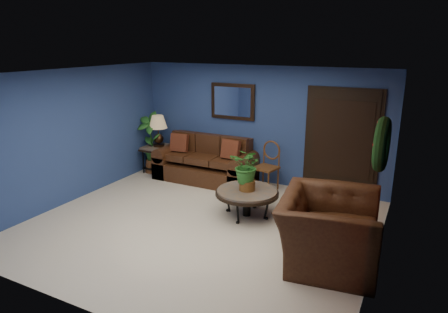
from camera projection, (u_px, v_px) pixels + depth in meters
The scene contains 18 objects.
floor at pixel (200, 225), 6.69m from camera, with size 5.50×5.50×0.00m, color beige.
wall_back at pixel (259, 125), 8.48m from camera, with size 5.50×0.04×2.50m, color navy.
wall_left at pixel (74, 136), 7.55m from camera, with size 0.04×5.00×2.50m, color navy.
wall_right_brick at pixel (383, 180), 5.14m from camera, with size 0.04×5.00×2.50m, color maroon.
ceiling at pixel (197, 73), 6.00m from camera, with size 5.50×5.00×0.02m, color silver.
crown_molding at pixel (391, 87), 4.83m from camera, with size 0.03×5.00×0.14m, color white.
wall_mirror at pixel (233, 102), 8.58m from camera, with size 1.02×0.06×0.77m, color #402716.
closet_door at pixel (341, 144), 7.74m from camera, with size 1.44×0.06×2.18m, color black.
wreath at pixel (382, 144), 5.08m from camera, with size 0.72×0.72×0.16m, color black.
sofa at pixel (207, 165), 8.84m from camera, with size 2.20×0.95×0.99m.
coffee_table at pixel (247, 193), 6.96m from camera, with size 1.11×1.11×0.48m.
end_table at pixel (159, 152), 9.32m from camera, with size 0.68×0.68×0.62m.
table_lamp at pixel (158, 127), 9.15m from camera, with size 0.42×0.42×0.70m.
side_chair at pixel (268, 163), 8.18m from camera, with size 0.51×0.51×1.01m.
armchair at pixel (328, 230), 5.47m from camera, with size 1.48×1.29×0.96m, color #402612.
coffee_plant at pixel (247, 167), 6.82m from camera, with size 0.59×0.52×0.76m.
floor_plant at pixel (354, 214), 6.08m from camera, with size 0.39×0.31×0.84m.
tall_plant at pixel (151, 140), 9.22m from camera, with size 0.63×0.44×1.42m.
Camera 1 is at (3.14, -5.25, 2.96)m, focal length 32.00 mm.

